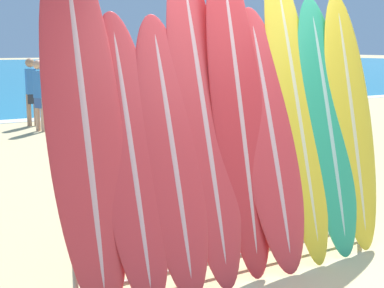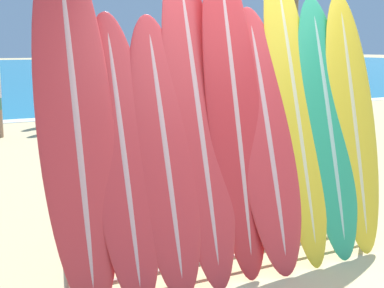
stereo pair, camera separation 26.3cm
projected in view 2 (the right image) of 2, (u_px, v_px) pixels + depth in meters
surfboard_rack at (236, 213)px, 4.34m from camera, size 2.84×0.04×0.91m
surfboard_slot_0 at (76, 124)px, 3.70m from camera, size 0.55×0.71×2.61m
surfboard_slot_1 at (123, 157)px, 3.84m from camera, size 0.48×0.72×2.09m
surfboard_slot_2 at (165, 154)px, 3.98m from camera, size 0.51×0.72×2.08m
surfboard_slot_3 at (199, 122)px, 4.14m from camera, size 0.52×0.80×2.51m
surfboard_slot_4 at (235, 114)px, 4.26m from camera, size 0.50×0.68×2.60m
surfboard_slot_5 at (267, 139)px, 4.38m from camera, size 0.57×0.75×2.17m
surfboard_slot_6 at (295, 111)px, 4.55m from camera, size 0.48×0.81×2.57m
surfboard_slot_7 at (328, 127)px, 4.67m from camera, size 0.54×0.68×2.27m
surfboard_slot_8 at (353, 122)px, 4.80m from camera, size 0.52×0.61×2.31m
person_far_left at (58, 92)px, 11.61m from camera, size 0.23×0.26×1.54m
person_far_right at (51, 89)px, 12.43m from camera, size 0.26×0.21×1.55m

